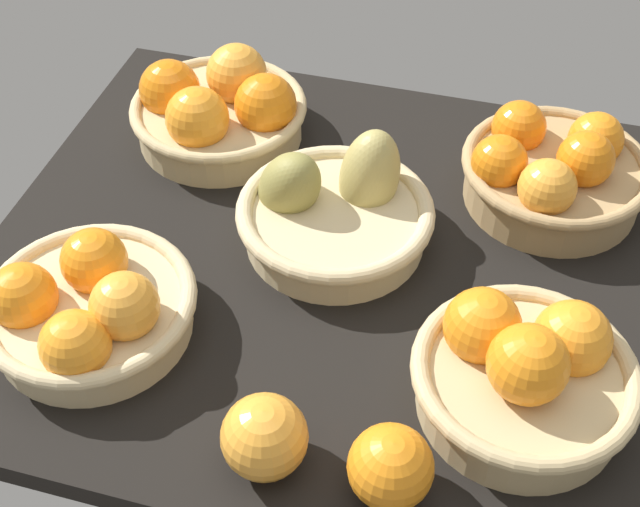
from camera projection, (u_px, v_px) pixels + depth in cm
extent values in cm
cube|color=black|center=(339.00, 266.00, 103.79)|extent=(84.00, 72.00, 3.00)
cylinder|color=tan|center=(220.00, 121.00, 117.43)|extent=(22.25, 22.25, 4.90)
torus|color=tan|center=(218.00, 107.00, 115.69)|extent=(23.84, 23.84, 1.58)
sphere|color=orange|center=(197.00, 119.00, 110.77)|extent=(8.32, 8.32, 8.32)
sphere|color=#F49E33|center=(237.00, 74.00, 116.58)|extent=(8.32, 8.32, 8.32)
sphere|color=orange|center=(266.00, 105.00, 113.20)|extent=(8.32, 8.32, 8.32)
sphere|color=orange|center=(170.00, 90.00, 116.22)|extent=(8.32, 8.32, 8.32)
cylinder|color=tan|center=(521.00, 389.00, 86.01)|extent=(20.67, 20.67, 5.49)
torus|color=tan|center=(526.00, 372.00, 84.05)|extent=(22.62, 22.62, 1.95)
sphere|color=orange|center=(528.00, 364.00, 80.78)|extent=(7.92, 7.92, 7.92)
sphere|color=orange|center=(572.00, 339.00, 85.26)|extent=(7.92, 7.92, 7.92)
sphere|color=orange|center=(482.00, 326.00, 85.88)|extent=(7.92, 7.92, 7.92)
cylinder|color=#D3BC8C|center=(335.00, 225.00, 103.22)|extent=(21.59, 21.59, 4.66)
torus|color=#D3BC8C|center=(335.00, 211.00, 101.56)|extent=(23.63, 23.63, 2.03)
ellipsoid|color=tan|center=(369.00, 176.00, 103.09)|extent=(11.47, 11.59, 13.52)
ellipsoid|color=olive|center=(289.00, 186.00, 102.42)|extent=(13.49, 12.26, 13.05)
cylinder|color=tan|center=(552.00, 182.00, 108.16)|extent=(21.75, 21.75, 5.53)
torus|color=tan|center=(557.00, 165.00, 106.19)|extent=(23.41, 23.41, 1.66)
sphere|color=orange|center=(586.00, 159.00, 103.26)|extent=(6.93, 6.93, 6.93)
sphere|color=orange|center=(596.00, 139.00, 107.60)|extent=(6.93, 6.93, 6.93)
sphere|color=orange|center=(519.00, 128.00, 109.27)|extent=(6.93, 6.93, 6.93)
sphere|color=#F49E33|center=(547.00, 188.00, 100.73)|extent=(6.93, 6.93, 6.93)
sphere|color=orange|center=(499.00, 163.00, 104.39)|extent=(6.93, 6.93, 6.93)
cylinder|color=#D3BC8C|center=(93.00, 315.00, 93.48)|extent=(21.37, 21.37, 4.49)
torus|color=#D3BC8C|center=(89.00, 301.00, 91.88)|extent=(23.19, 23.19, 1.82)
sphere|color=orange|center=(75.00, 345.00, 86.39)|extent=(7.33, 7.33, 7.33)
sphere|color=orange|center=(94.00, 261.00, 93.32)|extent=(7.33, 7.33, 7.33)
sphere|color=orange|center=(23.00, 296.00, 90.52)|extent=(7.33, 7.33, 7.33)
sphere|color=#F49E33|center=(125.00, 306.00, 88.50)|extent=(7.33, 7.33, 7.33)
sphere|color=orange|center=(391.00, 467.00, 78.39)|extent=(8.06, 8.06, 8.06)
sphere|color=#F49E33|center=(262.00, 436.00, 80.48)|extent=(8.36, 8.36, 8.36)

